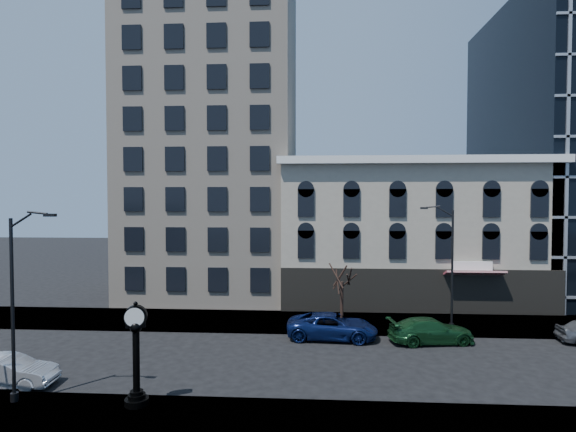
{
  "coord_description": "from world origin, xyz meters",
  "views": [
    {
      "loc": [
        3.78,
        -24.76,
        9.01
      ],
      "look_at": [
        2.0,
        4.0,
        8.0
      ],
      "focal_mm": 28.0,
      "sensor_mm": 36.0,
      "label": 1
    }
  ],
  "objects": [
    {
      "name": "ground",
      "position": [
        0.0,
        0.0,
        0.0
      ],
      "size": [
        160.0,
        160.0,
        0.0
      ],
      "primitive_type": "plane",
      "color": "black",
      "rests_on": "ground"
    },
    {
      "name": "sidewalk_far",
      "position": [
        0.0,
        8.0,
        0.06
      ],
      "size": [
        160.0,
        6.0,
        0.12
      ],
      "primitive_type": "cube",
      "color": "gray",
      "rests_on": "ground"
    },
    {
      "name": "cream_tower",
      "position": [
        -6.11,
        18.88,
        19.32
      ],
      "size": [
        15.9,
        15.4,
        42.5
      ],
      "color": "beige",
      "rests_on": "ground"
    },
    {
      "name": "victorian_row",
      "position": [
        12.0,
        15.89,
        6.0
      ],
      "size": [
        22.6,
        11.19,
        12.5
      ],
      "color": "#ADA28E",
      "rests_on": "ground"
    },
    {
      "name": "street_clock",
      "position": [
        -3.98,
        -6.0,
        2.17
      ],
      "size": [
        1.03,
        1.03,
        4.52
      ],
      "rotation": [
        0.0,
        0.0,
        0.24
      ],
      "color": "black",
      "rests_on": "sidewalk_near"
    },
    {
      "name": "street_lamp_near",
      "position": [
        -8.89,
        -6.06,
        6.6
      ],
      "size": [
        2.22,
        0.46,
        8.58
      ],
      "rotation": [
        0.0,
        0.0,
        -0.09
      ],
      "color": "black",
      "rests_on": "sidewalk_near"
    },
    {
      "name": "street_lamp_far",
      "position": [
        12.57,
        6.78,
        6.67
      ],
      "size": [
        2.22,
        0.7,
        8.68
      ],
      "rotation": [
        0.0,
        0.0,
        2.93
      ],
      "color": "black",
      "rests_on": "sidewalk_far"
    },
    {
      "name": "bare_tree_far",
      "position": [
        5.66,
        7.33,
        3.83
      ],
      "size": [
        2.87,
        2.87,
        4.92
      ],
      "color": "#2F1E17",
      "rests_on": "sidewalk_far"
    },
    {
      "name": "car_near_b",
      "position": [
        -11.06,
        -4.28,
        0.74
      ],
      "size": [
        4.59,
        1.84,
        1.49
      ],
      "primitive_type": "imported",
      "rotation": [
        0.0,
        0.0,
        1.63
      ],
      "color": "silver",
      "rests_on": "ground"
    },
    {
      "name": "car_far_a",
      "position": [
        4.87,
        4.29,
        0.81
      ],
      "size": [
        6.02,
        3.09,
        1.63
      ],
      "primitive_type": "imported",
      "rotation": [
        0.0,
        0.0,
        1.5
      ],
      "color": "#0C194C",
      "rests_on": "ground"
    },
    {
      "name": "car_far_b",
      "position": [
        11.07,
        3.81,
        0.77
      ],
      "size": [
        5.6,
        2.96,
        1.55
      ],
      "primitive_type": "imported",
      "rotation": [
        0.0,
        0.0,
        1.72
      ],
      "color": "#143F1E",
      "rests_on": "ground"
    }
  ]
}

